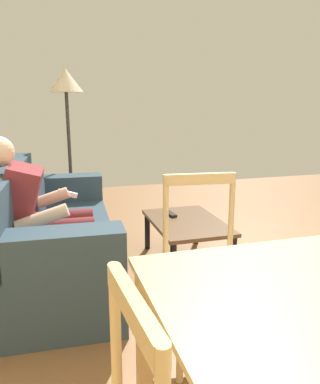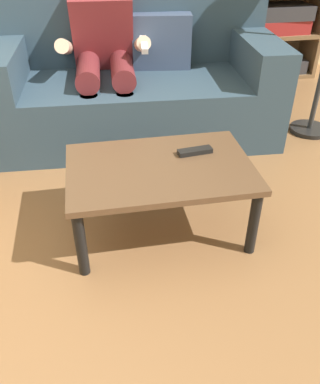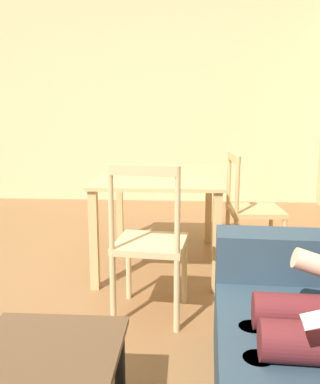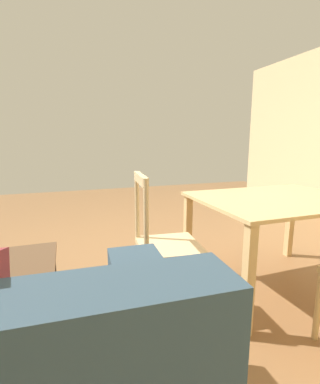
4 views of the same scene
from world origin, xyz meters
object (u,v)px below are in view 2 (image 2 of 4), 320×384
at_px(person_lounging, 104,49).
at_px(coffee_table, 160,175).
at_px(tv_remote, 195,151).
at_px(couch, 135,87).

height_order(person_lounging, coffee_table, person_lounging).
relative_size(person_lounging, tv_remote, 6.69).
distance_m(couch, coffee_table, 1.14).
height_order(couch, coffee_table, couch).
xyz_separation_m(person_lounging, coffee_table, (0.16, -1.17, -0.26)).
distance_m(person_lounging, tv_remote, 1.16).
bearing_deg(person_lounging, coffee_table, -82.01).
bearing_deg(couch, tv_remote, -81.52).
height_order(couch, tv_remote, couch).
xyz_separation_m(person_lounging, tv_remote, (0.35, -1.09, -0.20)).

